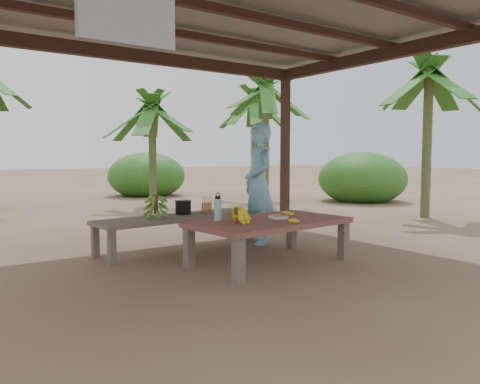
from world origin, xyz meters
TOP-DOWN VIEW (x-y plane):
  - ground at (0.00, 0.00)m, footprint 80.00×80.00m
  - pavilion at (-0.01, -0.01)m, footprint 6.60×5.60m
  - work_table at (0.40, -0.22)m, footprint 1.88×1.16m
  - bench at (-0.11, 1.02)m, footprint 2.24×0.78m
  - ripe_banana_bunch at (-0.06, -0.21)m, footprint 0.35×0.31m
  - plate at (0.54, -0.22)m, footprint 0.24×0.24m
  - loose_banana_front at (0.45, -0.57)m, footprint 0.15×0.06m
  - loose_banana_side at (0.84, -0.04)m, footprint 0.15×0.13m
  - water_flask at (-0.13, 0.04)m, footprint 0.09×0.09m
  - green_banana_stalk at (-0.44, 1.00)m, footprint 0.30×0.30m
  - cooking_pot at (0.02, 1.13)m, footprint 0.21×0.21m
  - skewer_rack at (0.31, 1.01)m, footprint 0.19×0.09m
  - woman at (1.02, 0.79)m, footprint 0.54×0.69m
  - banana_plant_ne at (4.08, 4.51)m, footprint 1.80×1.80m
  - banana_plant_n at (1.77, 5.87)m, footprint 1.80×1.80m
  - banana_plant_e at (5.37, 1.04)m, footprint 1.80×1.80m
  - banana_plant_far at (5.01, 6.19)m, footprint 1.80×1.80m

SIDE VIEW (x-z plane):
  - ground at x=0.00m, z-range 0.00..0.00m
  - bench at x=-0.11m, z-range 0.17..0.62m
  - work_table at x=0.40m, z-range 0.18..0.68m
  - plate at x=0.54m, z-range 0.50..0.54m
  - loose_banana_front at x=0.45m, z-range 0.50..0.54m
  - loose_banana_side at x=0.84m, z-range 0.50..0.54m
  - cooking_pot at x=0.02m, z-range 0.45..0.63m
  - skewer_rack at x=0.31m, z-range 0.45..0.69m
  - ripe_banana_bunch at x=-0.06m, z-range 0.50..0.69m
  - green_banana_stalk at x=-0.44m, z-range 0.45..0.76m
  - water_flask at x=-0.13m, z-range 0.47..0.79m
  - woman at x=1.02m, z-range 0.00..1.68m
  - banana_plant_n at x=1.77m, z-range 0.83..3.45m
  - banana_plant_far at x=5.01m, z-range 1.02..4.04m
  - banana_plant_e at x=5.37m, z-range 1.06..4.17m
  - banana_plant_ne at x=4.08m, z-range 1.07..4.18m
  - pavilion at x=-0.01m, z-range 1.30..4.25m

